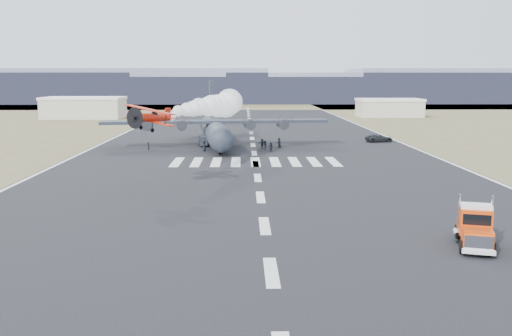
{
  "coord_description": "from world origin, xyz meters",
  "views": [
    {
      "loc": [
        -1.83,
        -36.31,
        12.84
      ],
      "look_at": [
        -0.6,
        18.99,
        4.0
      ],
      "focal_mm": 40.0,
      "sensor_mm": 36.0,
      "label": 1
    }
  ],
  "objects_px": {
    "aerobatic_biplane": "(152,117)",
    "crew_d": "(224,147)",
    "crew_a": "(280,143)",
    "support_vehicle": "(379,138)",
    "crew_e": "(204,146)",
    "transport_aircraft": "(215,129)",
    "crew_g": "(149,147)",
    "crew_h": "(279,143)",
    "hangar_right": "(389,107)",
    "crew_b": "(271,147)",
    "crew_c": "(265,145)",
    "semi_truck": "(475,225)",
    "hangar_left": "(84,107)",
    "crew_f": "(262,144)"
  },
  "relations": [
    {
      "from": "hangar_left",
      "to": "crew_g",
      "type": "bearing_deg",
      "value": -67.72
    },
    {
      "from": "crew_e",
      "to": "crew_h",
      "type": "bearing_deg",
      "value": -88.22
    },
    {
      "from": "transport_aircraft",
      "to": "crew_c",
      "type": "height_order",
      "value": "transport_aircraft"
    },
    {
      "from": "semi_truck",
      "to": "crew_h",
      "type": "xyz_separation_m",
      "value": [
        -11.21,
        62.07,
        -0.69
      ]
    },
    {
      "from": "aerobatic_biplane",
      "to": "crew_d",
      "type": "relative_size",
      "value": 4.22
    },
    {
      "from": "aerobatic_biplane",
      "to": "crew_d",
      "type": "distance_m",
      "value": 35.31
    },
    {
      "from": "crew_e",
      "to": "crew_g",
      "type": "bearing_deg",
      "value": 71.43
    },
    {
      "from": "hangar_left",
      "to": "crew_a",
      "type": "relative_size",
      "value": 13.19
    },
    {
      "from": "support_vehicle",
      "to": "crew_c",
      "type": "xyz_separation_m",
      "value": [
        -23.37,
        -12.31,
        0.12
      ]
    },
    {
      "from": "hangar_left",
      "to": "crew_d",
      "type": "distance_m",
      "value": 94.37
    },
    {
      "from": "crew_b",
      "to": "crew_e",
      "type": "height_order",
      "value": "crew_e"
    },
    {
      "from": "hangar_right",
      "to": "transport_aircraft",
      "type": "distance_m",
      "value": 94.89
    },
    {
      "from": "hangar_right",
      "to": "crew_a",
      "type": "height_order",
      "value": "hangar_right"
    },
    {
      "from": "crew_b",
      "to": "crew_h",
      "type": "relative_size",
      "value": 0.91
    },
    {
      "from": "crew_g",
      "to": "hangar_left",
      "type": "bearing_deg",
      "value": 9.87
    },
    {
      "from": "crew_c",
      "to": "crew_e",
      "type": "relative_size",
      "value": 0.92
    },
    {
      "from": "crew_b",
      "to": "crew_f",
      "type": "xyz_separation_m",
      "value": [
        -1.34,
        4.93,
        0.04
      ]
    },
    {
      "from": "support_vehicle",
      "to": "crew_e",
      "type": "xyz_separation_m",
      "value": [
        -34.1,
        -13.66,
        0.2
      ]
    },
    {
      "from": "crew_a",
      "to": "crew_d",
      "type": "height_order",
      "value": "crew_a"
    },
    {
      "from": "crew_g",
      "to": "crew_h",
      "type": "xyz_separation_m",
      "value": [
        23.14,
        4.56,
        0.13
      ]
    },
    {
      "from": "crew_a",
      "to": "hangar_right",
      "type": "bearing_deg",
      "value": -31.64
    },
    {
      "from": "hangar_left",
      "to": "aerobatic_biplane",
      "type": "xyz_separation_m",
      "value": [
        39.65,
        -115.71,
        4.91
      ]
    },
    {
      "from": "aerobatic_biplane",
      "to": "semi_truck",
      "type": "bearing_deg",
      "value": -23.58
    },
    {
      "from": "transport_aircraft",
      "to": "crew_g",
      "type": "distance_m",
      "value": 14.16
    },
    {
      "from": "crew_h",
      "to": "hangar_left",
      "type": "bearing_deg",
      "value": -83.39
    },
    {
      "from": "hangar_left",
      "to": "crew_e",
      "type": "distance_m",
      "value": 92.74
    },
    {
      "from": "crew_d",
      "to": "crew_f",
      "type": "height_order",
      "value": "crew_f"
    },
    {
      "from": "support_vehicle",
      "to": "crew_a",
      "type": "xyz_separation_m",
      "value": [
        -20.57,
        -9.42,
        0.18
      ]
    },
    {
      "from": "transport_aircraft",
      "to": "crew_a",
      "type": "relative_size",
      "value": 22.59
    },
    {
      "from": "transport_aircraft",
      "to": "crew_g",
      "type": "bearing_deg",
      "value": -150.37
    },
    {
      "from": "aerobatic_biplane",
      "to": "crew_b",
      "type": "bearing_deg",
      "value": 81.21
    },
    {
      "from": "support_vehicle",
      "to": "crew_g",
      "type": "bearing_deg",
      "value": 96.71
    },
    {
      "from": "hangar_right",
      "to": "aerobatic_biplane",
      "type": "xyz_separation_m",
      "value": [
        -58.35,
        -120.71,
        5.31
      ]
    },
    {
      "from": "crew_b",
      "to": "crew_c",
      "type": "height_order",
      "value": "crew_c"
    },
    {
      "from": "crew_a",
      "to": "crew_c",
      "type": "distance_m",
      "value": 4.02
    },
    {
      "from": "aerobatic_biplane",
      "to": "crew_a",
      "type": "bearing_deg",
      "value": 82.04
    },
    {
      "from": "hangar_right",
      "to": "support_vehicle",
      "type": "xyz_separation_m",
      "value": [
        -20.64,
        -73.33,
        -2.26
      ]
    },
    {
      "from": "hangar_left",
      "to": "aerobatic_biplane",
      "type": "distance_m",
      "value": 122.41
    },
    {
      "from": "support_vehicle",
      "to": "hangar_right",
      "type": "bearing_deg",
      "value": -26.13
    },
    {
      "from": "support_vehicle",
      "to": "crew_f",
      "type": "distance_m",
      "value": 25.79
    },
    {
      "from": "transport_aircraft",
      "to": "crew_d",
      "type": "relative_size",
      "value": 26.26
    },
    {
      "from": "hangar_left",
      "to": "transport_aircraft",
      "type": "bearing_deg",
      "value": -58.67
    },
    {
      "from": "crew_b",
      "to": "crew_c",
      "type": "distance_m",
      "value": 2.72
    },
    {
      "from": "crew_c",
      "to": "crew_d",
      "type": "relative_size",
      "value": 1.09
    },
    {
      "from": "transport_aircraft",
      "to": "crew_d",
      "type": "height_order",
      "value": "transport_aircraft"
    },
    {
      "from": "crew_a",
      "to": "crew_e",
      "type": "distance_m",
      "value": 14.18
    },
    {
      "from": "transport_aircraft",
      "to": "support_vehicle",
      "type": "height_order",
      "value": "transport_aircraft"
    },
    {
      "from": "hangar_left",
      "to": "crew_f",
      "type": "bearing_deg",
      "value": -55.62
    },
    {
      "from": "aerobatic_biplane",
      "to": "crew_c",
      "type": "bearing_deg",
      "value": 84.1
    },
    {
      "from": "hangar_right",
      "to": "crew_e",
      "type": "xyz_separation_m",
      "value": [
        -54.73,
        -86.99,
        -2.06
      ]
    }
  ]
}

